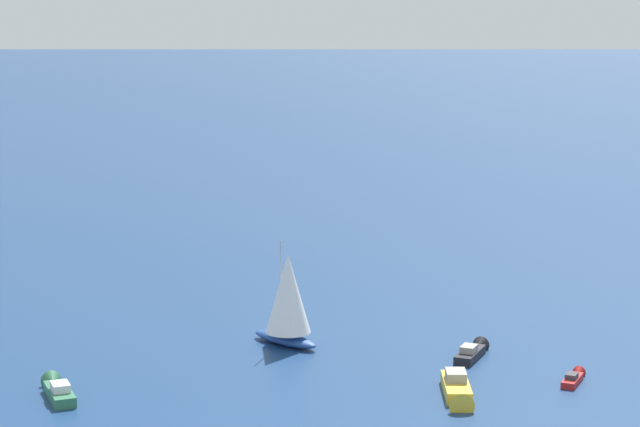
# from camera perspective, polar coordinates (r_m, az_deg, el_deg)

# --- Properties ---
(motorboat_near_centre) EXTENTS (7.28, 6.89, 2.31)m
(motorboat_near_centre) POSITION_cam_1_polar(r_m,az_deg,el_deg) (145.82, 7.16, -6.43)
(motorboat_near_centre) COLOR black
(motorboat_near_centre) RESTS_ON ground_plane
(motorboat_far_port) EXTENTS (10.68, 6.02, 3.02)m
(motorboat_far_port) POSITION_cam_1_polar(r_m,az_deg,el_deg) (131.11, 6.46, -8.24)
(motorboat_far_port) COLOR gold
(motorboat_far_port) RESTS_ON ground_plane
(motorboat_inshore) EXTENTS (5.16, 5.00, 1.66)m
(motorboat_inshore) POSITION_cam_1_polar(r_m,az_deg,el_deg) (138.51, 11.80, -7.54)
(motorboat_inshore) COLOR #B21E1E
(motorboat_inshore) RESTS_ON ground_plane
(sailboat_ahead) EXTENTS (10.12, 7.61, 12.91)m
(sailboat_ahead) POSITION_cam_1_polar(r_m,az_deg,el_deg) (148.00, -1.52, -4.00)
(sailboat_ahead) COLOR #23478C
(sailboat_ahead) RESTS_ON ground_plane
(motorboat_outer_ring_d) EXTENTS (8.85, 2.79, 2.54)m
(motorboat_outer_ring_d) POSITION_cam_1_polar(r_m,az_deg,el_deg) (133.88, -12.19, -8.07)
(motorboat_outer_ring_d) COLOR #33704C
(motorboat_outer_ring_d) RESTS_ON ground_plane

